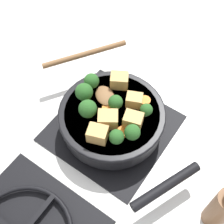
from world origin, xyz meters
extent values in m
plane|color=silver|center=(0.00, 0.00, 0.00)|extent=(2.40, 2.40, 0.00)
cube|color=black|center=(0.00, 0.00, 0.00)|extent=(0.31, 0.31, 0.01)
torus|color=black|center=(0.00, 0.00, 0.02)|extent=(0.24, 0.24, 0.01)
cube|color=black|center=(0.00, 0.00, 0.02)|extent=(0.01, 0.23, 0.01)
cube|color=black|center=(0.00, 0.00, 0.02)|extent=(0.23, 0.01, 0.01)
cylinder|color=black|center=(0.00, 0.00, 0.05)|extent=(0.28, 0.28, 0.06)
cylinder|color=#5B3316|center=(0.00, 0.00, 0.06)|extent=(0.25, 0.25, 0.05)
torus|color=black|center=(0.00, 0.00, 0.08)|extent=(0.28, 0.28, 0.01)
cylinder|color=black|center=(-0.21, 0.09, 0.07)|extent=(0.09, 0.18, 0.02)
ellipsoid|color=brown|center=(0.04, -0.03, 0.09)|extent=(0.08, 0.08, 0.01)
cylinder|color=brown|center=(0.18, -0.12, 0.09)|extent=(0.15, 0.22, 0.02)
cube|color=tan|center=(-0.03, -0.05, 0.10)|extent=(0.05, 0.05, 0.03)
cube|color=tan|center=(-0.02, 0.08, 0.10)|extent=(0.06, 0.05, 0.04)
cube|color=tan|center=(-0.01, 0.03, 0.10)|extent=(0.06, 0.06, 0.04)
cube|color=tan|center=(-0.06, 0.00, 0.10)|extent=(0.05, 0.05, 0.04)
cube|color=tan|center=(0.04, -0.08, 0.10)|extent=(0.06, 0.06, 0.04)
cylinder|color=#709956|center=(0.00, -0.02, 0.09)|extent=(0.01, 0.01, 0.01)
sphere|color=#285B23|center=(0.00, -0.02, 0.11)|extent=(0.04, 0.04, 0.04)
cylinder|color=#709956|center=(0.04, 0.04, 0.09)|extent=(0.01, 0.01, 0.01)
sphere|color=#285B23|center=(0.04, 0.04, 0.11)|extent=(0.05, 0.05, 0.05)
cylinder|color=#709956|center=(0.08, 0.01, 0.09)|extent=(0.01, 0.01, 0.01)
sphere|color=#285B23|center=(0.08, 0.01, 0.11)|extent=(0.05, 0.05, 0.05)
cylinder|color=#709956|center=(-0.08, -0.04, 0.09)|extent=(0.01, 0.01, 0.01)
sphere|color=#285B23|center=(-0.08, -0.04, 0.11)|extent=(0.03, 0.03, 0.03)
cylinder|color=#709956|center=(0.09, -0.04, 0.09)|extent=(0.01, 0.01, 0.01)
sphere|color=#285B23|center=(0.09, -0.04, 0.11)|extent=(0.04, 0.04, 0.04)
cylinder|color=#709956|center=(-0.06, 0.07, 0.09)|extent=(0.01, 0.01, 0.01)
sphere|color=#285B23|center=(-0.06, 0.07, 0.11)|extent=(0.04, 0.04, 0.04)
cylinder|color=#709956|center=(-0.08, 0.03, 0.09)|extent=(0.01, 0.01, 0.01)
sphere|color=#285B23|center=(-0.08, 0.03, 0.11)|extent=(0.04, 0.04, 0.04)
cylinder|color=orange|center=(0.06, 0.02, 0.09)|extent=(0.03, 0.03, 0.01)
cylinder|color=orange|center=(-0.05, -0.08, 0.09)|extent=(0.03, 0.03, 0.01)
cylinder|color=orange|center=(-0.06, 0.03, 0.09)|extent=(0.03, 0.03, 0.01)
cylinder|color=orange|center=(0.02, 0.00, 0.09)|extent=(0.02, 0.02, 0.01)
cylinder|color=brown|center=(-0.34, 0.07, 0.07)|extent=(0.05, 0.05, 0.14)
camera|label=1|loc=(-0.25, 0.36, 0.76)|focal=50.00mm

